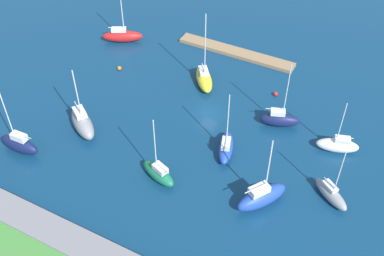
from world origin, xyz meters
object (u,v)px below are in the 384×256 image
(sailboat_gray_far_north, at_px, (83,123))
(sailboat_navy_far_south, at_px, (280,119))
(sailboat_blue_lone_north, at_px, (226,147))
(mooring_buoy_orange, at_px, (119,68))
(sailboat_green_west_end, at_px, (158,173))
(sailboat_yellow_along_channel, at_px, (204,78))
(sailboat_white_inner_mooring, at_px, (338,145))
(sailboat_gray_east_end, at_px, (331,194))
(sailboat_red_near_pier, at_px, (122,36))
(mooring_buoy_red, at_px, (276,94))
(sailboat_navy_mid_basin, at_px, (19,144))
(sailboat_blue_by_breakwater, at_px, (262,197))
(pier_dock, at_px, (236,52))

(sailboat_gray_far_north, relative_size, sailboat_navy_far_south, 1.01)
(sailboat_blue_lone_north, height_order, mooring_buoy_orange, sailboat_blue_lone_north)
(sailboat_blue_lone_north, bearing_deg, sailboat_green_west_end, 126.61)
(sailboat_yellow_along_channel, xyz_separation_m, sailboat_white_inner_mooring, (-24.71, 5.46, -0.05))
(sailboat_navy_far_south, height_order, sailboat_gray_east_end, sailboat_navy_far_south)
(sailboat_red_near_pier, relative_size, mooring_buoy_red, 15.41)
(sailboat_yellow_along_channel, height_order, mooring_buoy_red, sailboat_yellow_along_channel)
(sailboat_navy_mid_basin, bearing_deg, mooring_buoy_orange, -95.13)
(sailboat_red_near_pier, bearing_deg, sailboat_navy_far_south, -43.02)
(mooring_buoy_red, bearing_deg, sailboat_navy_mid_basin, 46.22)
(sailboat_blue_by_breakwater, distance_m, mooring_buoy_orange, 37.69)
(pier_dock, distance_m, sailboat_navy_mid_basin, 42.35)
(sailboat_green_west_end, bearing_deg, pier_dock, -65.04)
(pier_dock, distance_m, sailboat_gray_far_north, 32.89)
(sailboat_green_west_end, bearing_deg, mooring_buoy_orange, -24.54)
(sailboat_navy_mid_basin, height_order, mooring_buoy_red, sailboat_navy_mid_basin)
(pier_dock, bearing_deg, mooring_buoy_orange, 41.44)
(sailboat_navy_mid_basin, relative_size, sailboat_navy_far_south, 1.00)
(sailboat_blue_lone_north, distance_m, sailboat_navy_far_south, 10.57)
(sailboat_navy_far_south, distance_m, mooring_buoy_orange, 30.63)
(sailboat_green_west_end, height_order, mooring_buoy_red, sailboat_green_west_end)
(sailboat_green_west_end, bearing_deg, sailboat_red_near_pier, -28.57)
(sailboat_red_near_pier, distance_m, sailboat_blue_lone_north, 35.57)
(sailboat_navy_far_south, xyz_separation_m, mooring_buoy_red, (3.09, -6.80, -0.90))
(sailboat_gray_east_end, bearing_deg, sailboat_navy_far_south, 171.39)
(sailboat_yellow_along_channel, height_order, sailboat_red_near_pier, sailboat_yellow_along_channel)
(sailboat_red_near_pier, xyz_separation_m, sailboat_blue_lone_north, (-30.48, 18.35, -0.17))
(sailboat_white_inner_mooring, relative_size, sailboat_blue_lone_north, 0.85)
(sailboat_gray_east_end, relative_size, mooring_buoy_red, 12.49)
(sailboat_gray_far_north, height_order, sailboat_blue_lone_north, sailboat_gray_far_north)
(sailboat_blue_by_breakwater, height_order, sailboat_white_inner_mooring, sailboat_blue_by_breakwater)
(sailboat_navy_mid_basin, xyz_separation_m, sailboat_blue_lone_north, (-26.91, -13.82, -0.37))
(sailboat_green_west_end, relative_size, sailboat_navy_far_south, 0.93)
(pier_dock, relative_size, mooring_buoy_orange, 30.72)
(sailboat_yellow_along_channel, relative_size, sailboat_blue_lone_north, 1.30)
(mooring_buoy_red, xyz_separation_m, mooring_buoy_orange, (27.52, 6.05, -0.00))
(pier_dock, relative_size, sailboat_blue_by_breakwater, 1.99)
(mooring_buoy_orange, bearing_deg, sailboat_green_west_end, 135.75)
(sailboat_navy_far_south, bearing_deg, mooring_buoy_red, 93.74)
(pier_dock, height_order, sailboat_white_inner_mooring, sailboat_white_inner_mooring)
(sailboat_white_inner_mooring, xyz_separation_m, sailboat_gray_east_end, (-1.61, 9.41, -0.12))
(sailboat_white_inner_mooring, relative_size, sailboat_red_near_pier, 0.78)
(sailboat_blue_lone_north, relative_size, mooring_buoy_red, 14.17)
(sailboat_blue_by_breakwater, height_order, mooring_buoy_orange, sailboat_blue_by_breakwater)
(sailboat_gray_far_north, height_order, sailboat_gray_east_end, sailboat_gray_far_north)
(sailboat_gray_far_north, xyz_separation_m, mooring_buoy_orange, (4.23, -15.96, -1.20))
(sailboat_yellow_along_channel, bearing_deg, sailboat_navy_mid_basin, -67.71)
(sailboat_green_west_end, distance_m, sailboat_red_near_pier, 36.56)
(sailboat_blue_by_breakwater, xyz_separation_m, sailboat_white_inner_mooring, (-6.26, -14.57, -0.38))
(sailboat_blue_by_breakwater, xyz_separation_m, sailboat_red_near_pier, (38.57, -24.88, -0.22))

